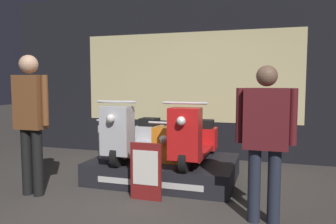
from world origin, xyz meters
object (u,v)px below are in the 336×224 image
(price_sign_board, at_px, (146,171))
(scooter_display_left, at_px, (134,135))
(scooter_display_right, at_px, (195,138))
(person_right_browsing, at_px, (265,131))
(person_left_browsing, at_px, (30,115))
(scooter_backrow_0, at_px, (130,149))
(scooter_backrow_1, at_px, (178,152))

(price_sign_board, bearing_deg, scooter_display_left, 121.51)
(scooter_display_right, relative_size, person_right_browsing, 1.03)
(person_left_browsing, relative_size, price_sign_board, 2.51)
(scooter_display_right, xyz_separation_m, person_left_browsing, (-1.89, -1.09, 0.39))
(scooter_display_left, distance_m, scooter_backrow_0, 0.62)
(scooter_backrow_1, relative_size, person_left_browsing, 0.93)
(person_right_browsing, height_order, price_sign_board, person_right_browsing)
(scooter_backrow_0, relative_size, person_left_browsing, 0.93)
(scooter_display_right, distance_m, scooter_backrow_0, 1.33)
(person_right_browsing, distance_m, price_sign_board, 1.54)
(scooter_display_left, height_order, person_right_browsing, person_right_browsing)
(scooter_display_left, bearing_deg, price_sign_board, -58.49)
(scooter_display_left, bearing_deg, scooter_display_right, 0.00)
(scooter_display_left, height_order, price_sign_board, scooter_display_left)
(scooter_display_right, distance_m, person_left_browsing, 2.21)
(scooter_display_right, distance_m, price_sign_board, 0.98)
(person_left_browsing, xyz_separation_m, price_sign_board, (1.46, 0.25, -0.68))
(person_right_browsing, xyz_separation_m, price_sign_board, (-1.40, 0.25, -0.59))
(scooter_display_right, bearing_deg, scooter_backrow_0, 159.34)
(scooter_backrow_0, distance_m, scooter_backrow_1, 0.84)
(scooter_backrow_0, xyz_separation_m, person_right_browsing, (2.18, -1.54, 0.62))
(person_left_browsing, distance_m, price_sign_board, 1.63)
(scooter_backrow_0, bearing_deg, scooter_backrow_1, 0.00)
(scooter_display_right, height_order, scooter_backrow_0, scooter_display_right)
(scooter_display_left, xyz_separation_m, price_sign_board, (0.51, -0.83, -0.30))
(scooter_display_left, distance_m, price_sign_board, 1.02)
(person_right_browsing, bearing_deg, person_left_browsing, -180.00)
(scooter_backrow_0, relative_size, scooter_backrow_1, 1.00)
(scooter_display_left, xyz_separation_m, scooter_backrow_0, (-0.27, 0.46, -0.32))
(person_left_browsing, bearing_deg, person_right_browsing, 0.00)
(scooter_backrow_0, bearing_deg, scooter_display_right, -20.66)
(scooter_display_left, bearing_deg, scooter_backrow_1, 38.83)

